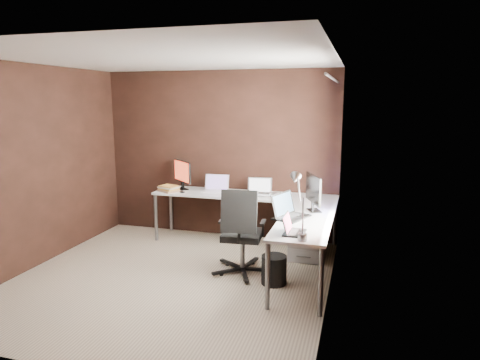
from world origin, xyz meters
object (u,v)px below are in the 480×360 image
Objects in this scene: office_chair at (242,248)px; wastebasket at (274,270)px; laptop_black_big at (288,212)px; book_stack at (169,189)px; laptop_silver at (259,191)px; laptop_black_small at (292,229)px; monitor_left at (182,173)px; desk_lamp at (298,197)px; laptop_white at (216,188)px; monitor_right at (313,191)px; drawer_pedestal at (307,235)px.

office_chair reaches higher than wastebasket.
wastebasket is (0.43, -0.19, -0.15)m from office_chair.
laptop_black_big is 1.44× the size of book_stack.
laptop_black_small is (0.74, -1.69, -0.01)m from laptop_silver.
monitor_left is at bearing 50.09° from laptop_black_small.
desk_lamp is (0.07, -0.13, 0.37)m from laptop_black_small.
laptop_black_big is 1.69× the size of laptop_black_small.
book_stack is at bearing 147.77° from wastebasket.
book_stack reaches higher than wastebasket.
desk_lamp is 0.62× the size of office_chair.
laptop_silver is (0.67, -0.03, -0.00)m from laptop_white.
monitor_left is 2.19m from monitor_right.
monitor_right is at bearing 58.66° from wastebasket.
office_chair is (-0.68, 0.55, -0.46)m from laptop_black_small.
drawer_pedestal is at bearing -19.46° from laptop_white.
book_stack is (-2.07, 0.21, 0.47)m from drawer_pedestal.
monitor_left is at bearing 152.02° from desk_lamp.
laptop_silver is at bearing -5.68° from laptop_white.
monitor_right is 2.27m from book_stack.
wastebasket is at bearing 2.44° from monitor_left.
office_chair is at bearing -1.57° from monitor_left.
laptop_silver is 1.15× the size of wastebasket.
monitor_left is at bearing 167.85° from drawer_pedestal.
monitor_right is 1.11m from office_chair.
laptop_black_small is 0.90× the size of wastebasket.
laptop_black_small is at bearing -36.06° from book_stack.
laptop_black_big is at bearing -100.72° from drawer_pedestal.
drawer_pedestal is at bearing 1.65° from laptop_black_small.
wastebasket is at bearing -52.62° from laptop_white.
laptop_silver is 0.36× the size of office_chair.
drawer_pedestal is 0.99m from wastebasket.
laptop_black_small is 0.40m from desk_lamp.
office_chair reaches higher than laptop_white.
laptop_black_small is at bearing -44.24° from office_chair.
monitor_left is 1.24× the size of book_stack.
laptop_black_big is (1.81, -1.13, -0.19)m from monitor_left.
laptop_silver is (1.21, -0.04, -0.20)m from monitor_left.
laptop_silver is 1.23m from office_chair.
wastebasket is at bearing 175.64° from laptop_black_big.
drawer_pedestal is 1.67m from desk_lamp.
desk_lamp reaches higher than laptop_white.
desk_lamp is at bearing -57.20° from wastebasket.
laptop_white is 0.70m from book_stack.
laptop_white is 0.35× the size of office_chair.
laptop_silver is 1.84m from laptop_black_small.
desk_lamp reaches higher than office_chair.
office_chair is at bearing -61.19° from laptop_white.
desk_lamp is (0.80, -1.82, 0.36)m from laptop_silver.
monitor_left is 2.61m from laptop_black_small.
laptop_white is at bearing 116.74° from office_chair.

